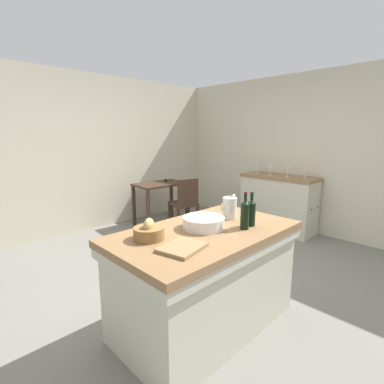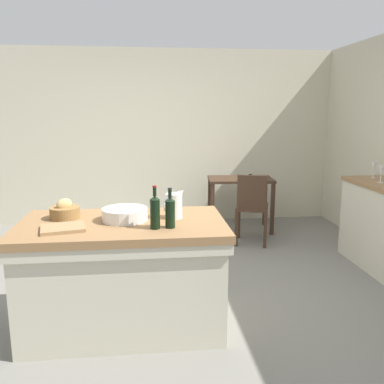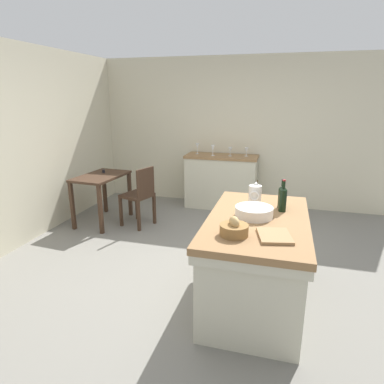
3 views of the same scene
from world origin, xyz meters
name	(u,v)px [view 1 (image 1 of 3)]	position (x,y,z in m)	size (l,w,h in m)	color
ground_plane	(197,281)	(0.00, 0.00, 0.00)	(6.76, 6.76, 0.00)	slate
wall_back	(86,154)	(0.00, 2.60, 1.30)	(5.32, 0.12, 2.60)	beige
wall_right	(307,154)	(2.60, 0.00, 1.30)	(0.12, 5.20, 2.60)	beige
island_table	(205,274)	(-0.48, -0.58, 0.47)	(1.57, 0.90, 0.86)	olive
side_cabinet	(278,203)	(2.26, 0.28, 0.47)	(0.52, 1.27, 0.94)	olive
writing_desk	(160,190)	(1.02, 1.93, 0.64)	(0.94, 0.63, 0.81)	#3D281C
wooden_chair	(185,203)	(1.03, 1.29, 0.50)	(0.50, 0.50, 0.92)	#3D281C
pitcher	(230,208)	(-0.09, -0.50, 0.96)	(0.17, 0.13, 0.24)	silver
wash_bowl	(203,223)	(-0.47, -0.53, 0.91)	(0.35, 0.35, 0.10)	silver
bread_basket	(149,232)	(-0.94, -0.42, 0.92)	(0.23, 0.23, 0.16)	olive
cutting_board	(182,247)	(-0.89, -0.74, 0.87)	(0.30, 0.25, 0.02)	#99754C
wine_bottle_dark	(251,212)	(-0.13, -0.77, 0.98)	(0.07, 0.07, 0.29)	black
wine_bottle_amber	(245,214)	(-0.24, -0.78, 0.99)	(0.07, 0.07, 0.31)	black
wine_glass_far_left	(305,172)	(2.29, -0.14, 1.04)	(0.07, 0.07, 0.15)	white
wine_glass_left	(288,171)	(2.23, 0.13, 1.04)	(0.07, 0.07, 0.15)	white
wine_glass_middle	(271,168)	(2.20, 0.43, 1.06)	(0.07, 0.07, 0.18)	white
wine_glass_right	(258,166)	(2.29, 0.73, 1.07)	(0.07, 0.07, 0.19)	white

